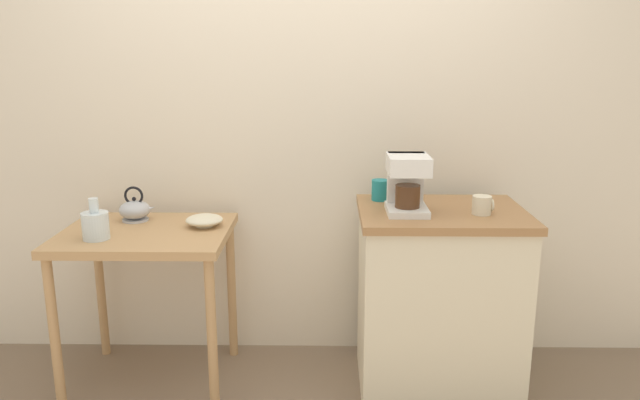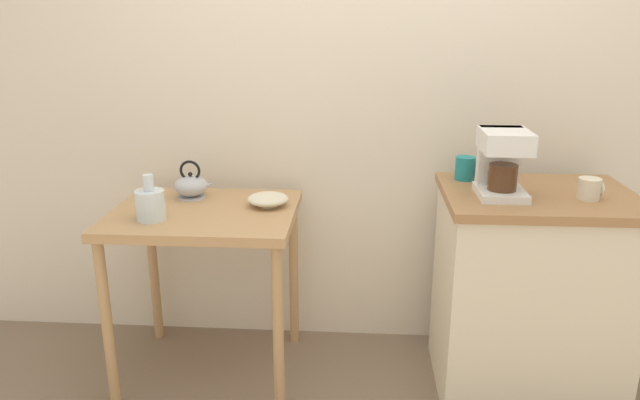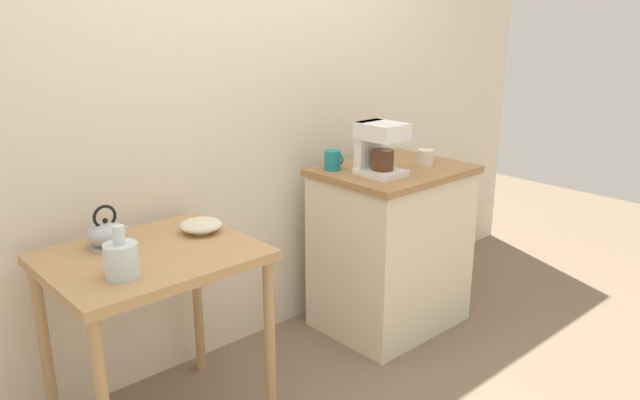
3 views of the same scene
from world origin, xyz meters
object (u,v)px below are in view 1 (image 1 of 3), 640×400
(mug_small_cream, at_px, (482,205))
(glass_carafe_vase, at_px, (95,225))
(mug_dark_teal, at_px, (381,190))
(teakettle, at_px, (135,210))
(bowl_stoneware, at_px, (204,220))
(coffee_maker, at_px, (407,181))

(mug_small_cream, bearing_deg, glass_carafe_vase, -178.49)
(glass_carafe_vase, relative_size, mug_dark_teal, 1.87)
(teakettle, distance_m, glass_carafe_vase, 0.31)
(bowl_stoneware, distance_m, coffee_maker, 0.97)
(mug_small_cream, bearing_deg, teakettle, 171.00)
(mug_small_cream, bearing_deg, mug_dark_teal, 149.05)
(teakettle, xyz_separation_m, mug_dark_teal, (1.20, -0.00, 0.10))
(teakettle, height_order, coffee_maker, coffee_maker)
(mug_small_cream, relative_size, mug_dark_teal, 0.92)
(coffee_maker, relative_size, mug_small_cream, 2.84)
(teakettle, bearing_deg, mug_dark_teal, -0.08)
(glass_carafe_vase, bearing_deg, mug_dark_teal, 13.22)
(bowl_stoneware, distance_m, teakettle, 0.37)
(mug_small_cream, xyz_separation_m, mug_dark_teal, (-0.43, 0.26, 0.01))
(coffee_maker, bearing_deg, mug_dark_teal, 113.87)
(coffee_maker, bearing_deg, bowl_stoneware, 172.52)
(teakettle, height_order, mug_dark_teal, mug_dark_teal)
(coffee_maker, height_order, mug_small_cream, coffee_maker)
(bowl_stoneware, height_order, glass_carafe_vase, glass_carafe_vase)
(bowl_stoneware, relative_size, teakettle, 0.96)
(glass_carafe_vase, bearing_deg, bowl_stoneware, 24.97)
(bowl_stoneware, bearing_deg, mug_dark_teal, 6.52)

